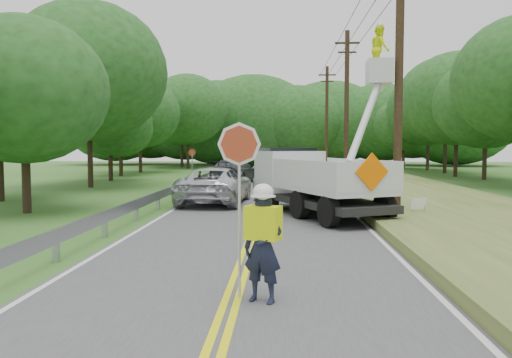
{
  "coord_description": "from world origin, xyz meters",
  "views": [
    {
      "loc": [
        0.83,
        -9.61,
        2.55
      ],
      "look_at": [
        0.0,
        6.0,
        1.5
      ],
      "focal_mm": 35.41,
      "sensor_mm": 36.0,
      "label": 1
    }
  ],
  "objects": [
    {
      "name": "utility_poles",
      "position": [
        5.0,
        17.02,
        5.27
      ],
      "size": [
        1.6,
        43.3,
        10.0
      ],
      "color": "black",
      "rests_on": "ground"
    },
    {
      "name": "treeline_right",
      "position": [
        15.6,
        25.48,
        5.98
      ],
      "size": [
        10.77,
        52.4,
        10.53
      ],
      "color": "#332319",
      "rests_on": "ground"
    },
    {
      "name": "bucket_truck",
      "position": [
        1.91,
        9.49,
        1.55
      ],
      "size": [
        5.08,
        7.27,
        6.81
      ],
      "color": "black",
      "rests_on": "road"
    },
    {
      "name": "road",
      "position": [
        0.0,
        14.0,
        0.01
      ],
      "size": [
        7.2,
        96.0,
        0.03
      ],
      "color": "#464648",
      "rests_on": "ground"
    },
    {
      "name": "flagger",
      "position": [
        0.51,
        -1.61,
        1.05
      ],
      "size": [
        1.14,
        0.64,
        2.9
      ],
      "color": "#191E33",
      "rests_on": "road"
    },
    {
      "name": "suv_silver",
      "position": [
        -2.1,
        12.22,
        0.81
      ],
      "size": [
        2.96,
        5.82,
        1.58
      ],
      "primitive_type": "imported",
      "rotation": [
        0.0,
        0.0,
        3.08
      ],
      "color": "silver",
      "rests_on": "road"
    },
    {
      "name": "guardrail",
      "position": [
        -4.02,
        14.91,
        0.55
      ],
      "size": [
        0.18,
        48.0,
        0.77
      ],
      "color": "#9A9FA3",
      "rests_on": "ground"
    },
    {
      "name": "ground",
      "position": [
        0.0,
        0.0,
        0.0
      ],
      "size": [
        140.0,
        140.0,
        0.0
      ],
      "primitive_type": "plane",
      "color": "#2F611A",
      "rests_on": "ground"
    },
    {
      "name": "yard_sign",
      "position": [
        5.42,
        7.6,
        0.55
      ],
      "size": [
        0.52,
        0.14,
        0.77
      ],
      "color": "white",
      "rests_on": "ground"
    },
    {
      "name": "treeline_left",
      "position": [
        -10.78,
        30.39,
        5.84
      ],
      "size": [
        11.01,
        54.21,
        11.04
      ],
      "color": "#332319",
      "rests_on": "ground"
    },
    {
      "name": "tall_grass_verge",
      "position": [
        7.1,
        14.0,
        0.15
      ],
      "size": [
        7.0,
        96.0,
        0.3
      ],
      "primitive_type": "cube",
      "color": "#466126",
      "rests_on": "ground"
    },
    {
      "name": "stop_sign_permanent",
      "position": [
        -5.06,
        22.91,
        1.52
      ],
      "size": [
        0.5,
        0.06,
        2.33
      ],
      "color": "#9A9FA3",
      "rests_on": "ground"
    },
    {
      "name": "suv_darkgrey",
      "position": [
        -2.35,
        23.71,
        0.82
      ],
      "size": [
        3.4,
        5.86,
        1.6
      ],
      "primitive_type": "imported",
      "rotation": [
        0.0,
        0.0,
        2.92
      ],
      "color": "#353A3E",
      "rests_on": "road"
    },
    {
      "name": "treeline_horizon",
      "position": [
        0.35,
        56.25,
        5.5
      ],
      "size": [
        57.07,
        14.67,
        12.38
      ],
      "color": "#1E4317",
      "rests_on": "ground"
    }
  ]
}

